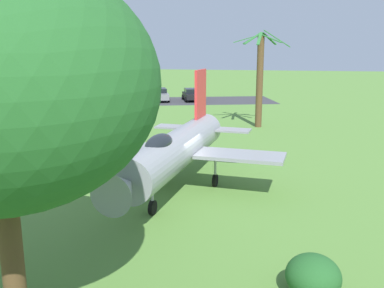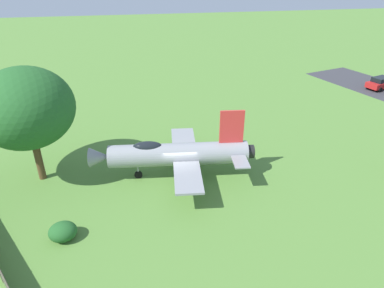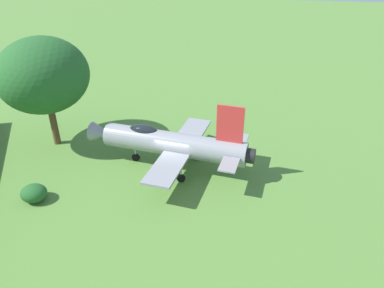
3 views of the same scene
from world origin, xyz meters
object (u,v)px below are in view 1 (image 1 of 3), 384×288
at_px(display_jet, 175,150).
at_px(info_plaque, 84,162).
at_px(shrub_by_tree, 313,276).
at_px(parked_car_red, 99,95).
at_px(palm_tree, 260,78).
at_px(parked_car_gray, 160,95).
at_px(parked_car_white, 130,95).
at_px(parked_car_black, 192,94).

distance_m(display_jet, info_plaque, 5.38).
height_order(display_jet, shrub_by_tree, display_jet).
bearing_deg(parked_car_red, info_plaque, -176.79).
relative_size(display_jet, palm_tree, 1.58).
bearing_deg(parked_car_red, palm_tree, -141.28).
bearing_deg(info_plaque, parked_car_gray, 6.82).
xyz_separation_m(palm_tree, shrub_by_tree, (-24.84, -2.05, -3.48)).
bearing_deg(parked_car_white, parked_car_red, -86.68).
xyz_separation_m(shrub_by_tree, parked_car_black, (40.92, 10.48, 0.20)).
height_order(palm_tree, parked_car_white, palm_tree).
distance_m(display_jet, parked_car_red, 34.10).
distance_m(shrub_by_tree, parked_car_black, 42.24).
bearing_deg(parked_car_white, parked_car_gray, 90.62).
xyz_separation_m(palm_tree, parked_car_black, (16.08, 8.43, -3.28)).
height_order(shrub_by_tree, parked_car_black, parked_car_black).
relative_size(info_plaque, parked_car_white, 0.26).
distance_m(palm_tree, parked_car_gray, 19.61).
bearing_deg(parked_car_black, display_jet, -9.72).
relative_size(shrub_by_tree, parked_car_black, 0.37).
bearing_deg(parked_car_white, shrub_by_tree, 9.65).
height_order(parked_car_gray, parked_car_white, parked_car_gray).
xyz_separation_m(parked_car_gray, parked_car_red, (-2.08, 6.93, 0.03)).
bearing_deg(shrub_by_tree, parked_car_black, 14.36).
bearing_deg(info_plaque, shrub_by_tree, -130.68).
bearing_deg(parked_car_red, parked_car_white, -88.97).
bearing_deg(info_plaque, display_jet, -106.23).
height_order(parked_car_black, parked_car_red, parked_car_red).
xyz_separation_m(palm_tree, parked_car_gray, (15.06, 12.13, -3.25)).
xyz_separation_m(shrub_by_tree, parked_car_red, (37.82, 21.11, 0.26)).
height_order(shrub_by_tree, info_plaque, info_plaque).
relative_size(shrub_by_tree, parked_car_white, 0.37).
relative_size(info_plaque, parked_car_gray, 0.25).
bearing_deg(palm_tree, parked_car_red, 55.75).
bearing_deg(palm_tree, display_jet, 168.87).
relative_size(parked_car_black, parked_car_red, 0.93).
bearing_deg(parked_car_gray, palm_tree, 19.42).
relative_size(palm_tree, info_plaque, 6.86).
distance_m(parked_car_black, parked_car_white, 7.45).
bearing_deg(display_jet, parked_car_red, -145.74).
bearing_deg(parked_car_gray, shrub_by_tree, 0.12).
bearing_deg(parked_car_white, palm_tree, 33.17).
height_order(display_jet, parked_car_red, display_jet).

